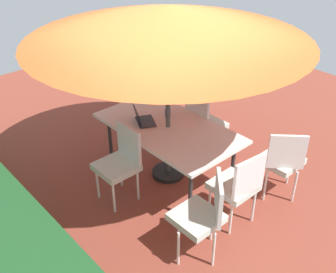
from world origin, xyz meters
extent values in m
cube|color=brown|center=(0.00, 0.00, -0.01)|extent=(10.00, 10.00, 0.02)
cube|color=white|center=(0.00, 0.00, 0.75)|extent=(1.90, 1.06, 0.04)
cylinder|color=#333333|center=(-0.80, -0.38, 0.36)|extent=(0.05, 0.05, 0.73)
cylinder|color=#333333|center=(0.80, -0.38, 0.36)|extent=(0.05, 0.05, 0.73)
cylinder|color=#333333|center=(-0.80, 0.38, 0.36)|extent=(0.05, 0.05, 0.73)
cylinder|color=#333333|center=(0.80, 0.38, 0.36)|extent=(0.05, 0.05, 0.73)
cylinder|color=#4C4C4C|center=(0.00, 0.00, 1.12)|extent=(0.06, 0.06, 2.25)
cone|color=orange|center=(0.00, 0.00, 2.11)|extent=(3.29, 3.29, 0.38)
cylinder|color=black|center=(0.00, 0.00, 0.03)|extent=(0.44, 0.44, 0.06)
cube|color=silver|center=(-1.21, -0.79, 0.49)|extent=(0.46, 0.46, 0.08)
cube|color=white|center=(-1.36, -0.64, 0.76)|extent=(0.34, 0.33, 0.45)
cylinder|color=white|center=(-1.22, -1.05, 0.23)|extent=(0.03, 0.03, 0.45)
cylinder|color=white|center=(-0.96, -0.80, 0.23)|extent=(0.03, 0.03, 0.45)
cylinder|color=white|center=(-1.47, -0.79, 0.23)|extent=(0.03, 0.03, 0.45)
cylinder|color=white|center=(-1.21, -0.54, 0.23)|extent=(0.03, 0.03, 0.45)
cube|color=silver|center=(0.01, -0.75, 0.49)|extent=(0.46, 0.46, 0.08)
cube|color=white|center=(0.01, -0.54, 0.76)|extent=(0.44, 0.06, 0.45)
cylinder|color=white|center=(-0.18, -0.93, 0.23)|extent=(0.03, 0.03, 0.45)
cylinder|color=white|center=(0.18, -0.94, 0.23)|extent=(0.03, 0.03, 0.45)
cylinder|color=white|center=(-0.17, -0.57, 0.23)|extent=(0.03, 0.03, 0.45)
cylinder|color=white|center=(0.19, -0.58, 0.23)|extent=(0.03, 0.03, 0.45)
cube|color=silver|center=(-1.14, 0.04, 0.49)|extent=(0.46, 0.46, 0.08)
cube|color=white|center=(-1.35, 0.06, 0.76)|extent=(0.09, 0.44, 0.45)
cylinder|color=white|center=(-0.99, -0.16, 0.23)|extent=(0.03, 0.03, 0.45)
cylinder|color=white|center=(-0.94, 0.19, 0.23)|extent=(0.03, 0.03, 0.45)
cylinder|color=white|center=(-1.34, -0.12, 0.23)|extent=(0.03, 0.03, 0.45)
cylinder|color=white|center=(-1.30, 0.24, 0.23)|extent=(0.03, 0.03, 0.45)
cube|color=silver|center=(0.05, 0.81, 0.49)|extent=(0.46, 0.46, 0.08)
cube|color=white|center=(0.04, 0.60, 0.76)|extent=(0.44, 0.05, 0.45)
cylinder|color=white|center=(0.23, 0.98, 0.23)|extent=(0.03, 0.03, 0.45)
cylinder|color=white|center=(-0.13, 0.99, 0.23)|extent=(0.03, 0.03, 0.45)
cylinder|color=white|center=(0.23, 0.62, 0.23)|extent=(0.03, 0.03, 0.45)
cylinder|color=white|center=(-0.13, 0.63, 0.23)|extent=(0.03, 0.03, 0.45)
cube|color=silver|center=(-1.22, 0.72, 0.49)|extent=(0.46, 0.46, 0.08)
cube|color=white|center=(-1.37, 0.57, 0.76)|extent=(0.34, 0.33, 0.45)
cylinder|color=white|center=(-0.97, 0.72, 0.23)|extent=(0.03, 0.03, 0.45)
cylinder|color=white|center=(-1.23, 0.97, 0.23)|extent=(0.03, 0.03, 0.45)
cylinder|color=white|center=(-1.22, 0.46, 0.23)|extent=(0.03, 0.03, 0.45)
cylinder|color=white|center=(-1.48, 0.71, 0.23)|extent=(0.03, 0.03, 0.45)
cube|color=#2D2D33|center=(0.28, 0.14, 0.78)|extent=(0.38, 0.34, 0.02)
cube|color=black|center=(0.33, 0.24, 0.88)|extent=(0.31, 0.19, 0.20)
cylinder|color=#334C99|center=(0.20, -0.18, 0.82)|extent=(0.08, 0.08, 0.10)
camera|label=1|loc=(-3.26, 2.97, 3.33)|focal=42.43mm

